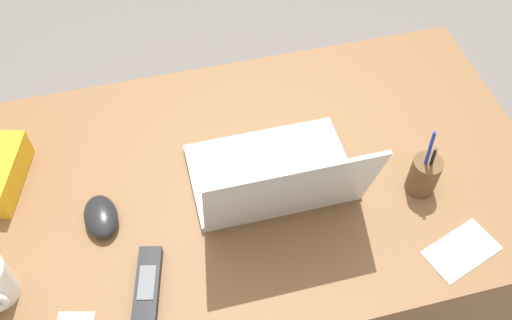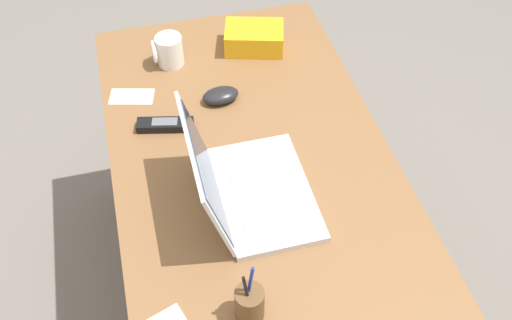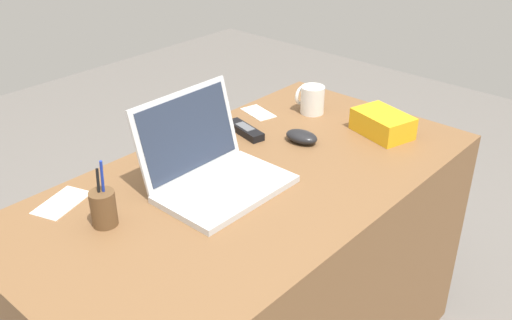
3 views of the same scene
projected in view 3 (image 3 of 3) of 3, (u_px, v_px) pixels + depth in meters
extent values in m
cube|color=brown|center=(251.00, 284.00, 1.78)|extent=(1.38, 0.73, 0.75)
cube|color=silver|center=(227.00, 189.00, 1.53)|extent=(0.35, 0.22, 0.02)
cube|color=silver|center=(221.00, 183.00, 1.54)|extent=(0.28, 0.11, 0.00)
cube|color=silver|center=(246.00, 195.00, 1.48)|extent=(0.10, 0.05, 0.00)
cube|color=silver|center=(187.00, 133.00, 1.56)|extent=(0.34, 0.07, 0.22)
cube|color=#283347|center=(188.00, 133.00, 1.55)|extent=(0.30, 0.05, 0.20)
ellipsoid|color=black|center=(302.00, 137.00, 1.79)|extent=(0.08, 0.11, 0.04)
cylinder|color=white|center=(312.00, 100.00, 1.97)|extent=(0.08, 0.08, 0.10)
torus|color=white|center=(302.00, 95.00, 2.00)|extent=(0.07, 0.01, 0.07)
cube|color=black|center=(245.00, 130.00, 1.84)|extent=(0.08, 0.16, 0.02)
cube|color=#595B60|center=(245.00, 127.00, 1.84)|extent=(0.05, 0.08, 0.00)
cylinder|color=brown|center=(103.00, 208.00, 1.38)|extent=(0.06, 0.06, 0.09)
cylinder|color=#1933B2|center=(103.00, 189.00, 1.36)|extent=(0.01, 0.02, 0.16)
cylinder|color=black|center=(99.00, 195.00, 1.36)|extent=(0.02, 0.02, 0.13)
cube|color=#F2AD19|center=(383.00, 124.00, 1.83)|extent=(0.17, 0.21, 0.07)
cube|color=white|center=(258.00, 113.00, 1.99)|extent=(0.10, 0.14, 0.00)
cube|color=white|center=(62.00, 203.00, 1.48)|extent=(0.17, 0.13, 0.00)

